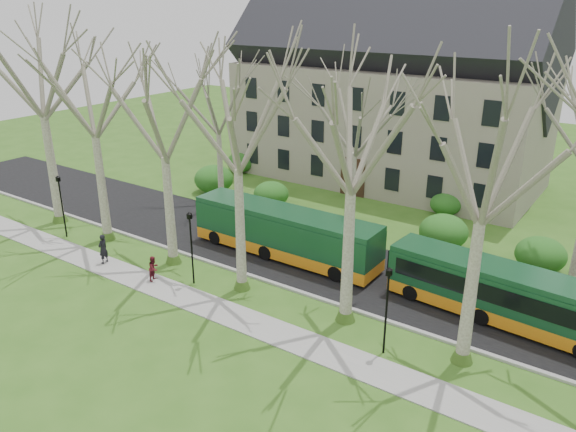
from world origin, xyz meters
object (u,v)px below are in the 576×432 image
(pedestrian_b, at_px, (154,268))
(pedestrian_a, at_px, (103,249))
(bus_follow, at_px, (504,293))
(bus_lead, at_px, (285,232))

(pedestrian_b, bearing_deg, pedestrian_a, 78.96)
(pedestrian_a, height_order, pedestrian_b, pedestrian_a)
(bus_follow, relative_size, pedestrian_a, 6.28)
(bus_lead, xyz_separation_m, bus_follow, (13.44, -0.03, -0.11))
(bus_follow, distance_m, pedestrian_b, 19.10)
(bus_follow, relative_size, pedestrian_b, 7.89)
(bus_lead, height_order, pedestrian_b, bus_lead)
(pedestrian_b, bearing_deg, bus_lead, -44.70)
(pedestrian_b, bearing_deg, bus_follow, -81.74)
(bus_follow, bearing_deg, pedestrian_b, -153.87)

